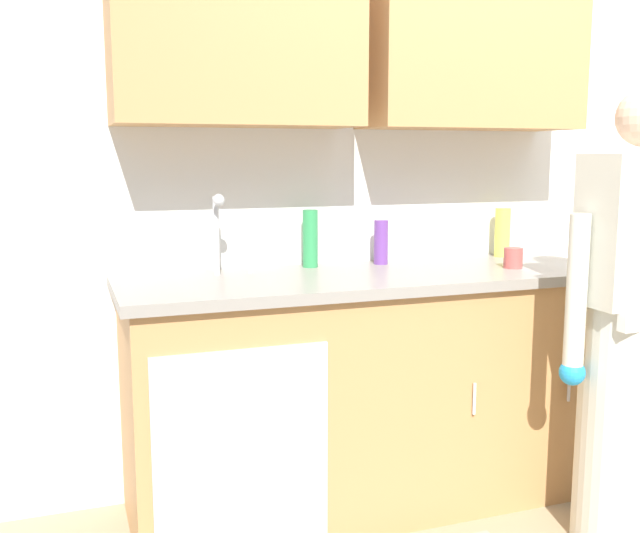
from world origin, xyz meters
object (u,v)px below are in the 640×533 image
object	(u,v)px
sink	(236,284)
bottle_water_tall	(310,239)
person_at_sink	(630,356)
cup_by_sink	(513,258)
bottle_cleaner_spray	(381,242)
bottle_water_short	(502,232)

from	to	relation	value
sink	bottle_water_tall	bearing A→B (deg)	30.08
person_at_sink	cup_by_sink	bearing A→B (deg)	106.36
sink	bottle_cleaner_spray	size ratio (longest dim) A/B	2.71
sink	bottle_water_tall	xyz separation A→B (m)	(0.36, 0.21, 0.13)
bottle_water_short	cup_by_sink	world-z (taller)	bottle_water_short
bottle_water_tall	bottle_cleaner_spray	distance (m)	0.31
sink	bottle_water_short	distance (m)	1.30
person_at_sink	bottle_water_tall	xyz separation A→B (m)	(-0.92, 0.81, 0.36)
bottle_water_short	cup_by_sink	size ratio (longest dim) A/B	2.65
bottle_cleaner_spray	cup_by_sink	world-z (taller)	bottle_cleaner_spray
bottle_water_short	bottle_cleaner_spray	world-z (taller)	bottle_water_short
person_at_sink	bottle_water_tall	world-z (taller)	person_at_sink
bottle_water_tall	cup_by_sink	xyz separation A→B (m)	(0.77, -0.30, -0.08)
bottle_water_short	cup_by_sink	distance (m)	0.34
cup_by_sink	bottle_water_short	bearing A→B (deg)	64.04
bottle_water_tall	cup_by_sink	distance (m)	0.83
bottle_water_tall	bottle_cleaner_spray	xyz separation A→B (m)	(0.31, -0.02, -0.02)
bottle_cleaner_spray	cup_by_sink	xyz separation A→B (m)	(0.46, -0.28, -0.05)
sink	person_at_sink	world-z (taller)	person_at_sink
sink	bottle_water_tall	distance (m)	0.44
cup_by_sink	person_at_sink	bearing A→B (deg)	-73.64
cup_by_sink	bottle_cleaner_spray	bearing A→B (deg)	148.66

